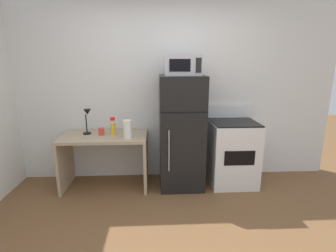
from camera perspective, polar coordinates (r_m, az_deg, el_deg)
name	(u,v)px	position (r m, az deg, el deg)	size (l,w,h in m)	color
ground_plane	(174,249)	(2.66, 1.33, -25.97)	(12.00, 12.00, 0.00)	brown
wall_back_white	(166,92)	(3.76, -0.48, 7.79)	(5.00, 0.10, 2.60)	silver
desk	(105,151)	(3.63, -14.03, -5.49)	(1.16, 0.62, 0.75)	tan
desk_lamp	(87,117)	(3.62, -17.79, 1.89)	(0.14, 0.12, 0.35)	black
spray_bottle	(113,128)	(3.52, -12.28, -0.43)	(0.06, 0.06, 0.25)	yellow
coffee_mug	(101,132)	(3.58, -14.82, -1.21)	(0.08, 0.08, 0.10)	#D83F33
paper_towel_roll	(128,129)	(3.34, -9.07, -0.71)	(0.11, 0.11, 0.24)	white
refrigerator	(181,132)	(3.50, 3.04, -1.45)	(0.60, 0.64, 1.55)	black
microwave	(182,65)	(3.35, 3.29, 13.56)	(0.46, 0.35, 0.26)	#B7B7BC
oven_range	(233,152)	(3.75, 14.36, -5.77)	(0.64, 0.61, 1.10)	white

